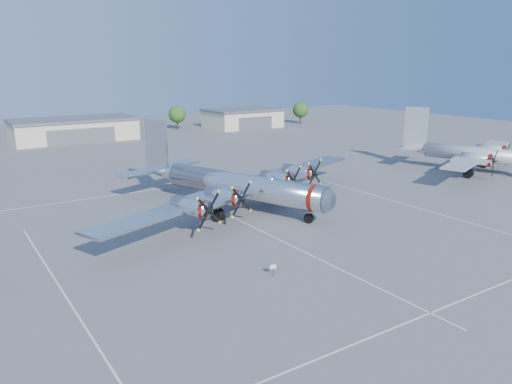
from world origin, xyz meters
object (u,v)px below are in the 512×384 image
hangar_center (74,129)px  info_placard (273,268)px  tree_east (177,114)px  twin_engine_east (467,172)px  hangar_east (242,118)px  tree_far_east (301,110)px  main_bomber_b29 (234,208)px

hangar_center → info_placard: (-5.88, -92.04, -1.97)m
tree_east → twin_engine_east: size_ratio=0.20×
tree_east → info_placard: (-35.88, -98.08, -3.48)m
hangar_east → tree_east: size_ratio=3.10×
hangar_east → info_placard: hangar_east is taller
twin_engine_east → tree_far_east: bearing=53.9°
hangar_east → tree_far_east: 20.15m
info_placard → tree_far_east: bearing=65.5°
hangar_center → tree_east: 30.64m
main_bomber_b29 → info_placard: 21.88m
tree_east → info_placard: tree_east is taller
tree_far_east → info_placard: size_ratio=6.31×
tree_east → twin_engine_east: tree_east is taller
hangar_east → main_bomber_b29: bearing=-122.6°
twin_engine_east → hangar_east: bearing=69.2°
tree_far_east → tree_east: bearing=168.1°
tree_east → info_placard: 104.49m
hangar_center → hangar_east: (48.00, 0.00, 0.00)m
tree_far_east → info_placard: tree_far_east is taller
tree_far_east → main_bomber_b29: bearing=-133.3°
main_bomber_b29 → twin_engine_east: 45.31m
hangar_east → main_bomber_b29: size_ratio=0.44×
hangar_center → info_placard: size_ratio=27.17×
hangar_center → main_bomber_b29: bearing=-88.2°
hangar_center → tree_far_east: bearing=-1.7°
hangar_east → twin_engine_east: bearing=-90.4°
hangar_east → tree_far_east: size_ratio=3.10×
hangar_center → info_placard: bearing=-93.7°
tree_far_east → main_bomber_b29: (-65.79, -69.77, -4.22)m
hangar_east → tree_east: (-18.00, 6.04, 1.51)m
tree_far_east → twin_engine_east: tree_far_east is taller
hangar_center → tree_east: tree_east is taller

